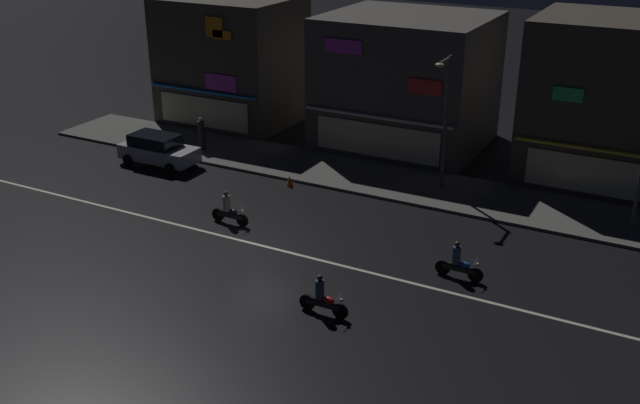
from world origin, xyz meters
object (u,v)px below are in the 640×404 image
at_px(pedestrian_on_sidewalk, 201,135).
at_px(motorcycle_opposite_lane, 229,210).
at_px(parked_car_near_kerb, 158,149).
at_px(motorcycle_lead, 458,263).
at_px(streetlamp_west, 445,112).
at_px(traffic_cone, 290,181).
at_px(motorcycle_following, 322,298).

distance_m(pedestrian_on_sidewalk, motorcycle_opposite_lane, 10.01).
bearing_deg(pedestrian_on_sidewalk, motorcycle_opposite_lane, 164.72).
xyz_separation_m(parked_car_near_kerb, motorcycle_lead, (18.21, -4.48, -0.24)).
distance_m(streetlamp_west, pedestrian_on_sidewalk, 14.17).
height_order(streetlamp_west, parked_car_near_kerb, streetlamp_west).
xyz_separation_m(streetlamp_west, motorcycle_lead, (3.59, -8.04, -3.40)).
bearing_deg(motorcycle_lead, parked_car_near_kerb, 164.48).
relative_size(pedestrian_on_sidewalk, parked_car_near_kerb, 0.44).
distance_m(streetlamp_west, traffic_cone, 8.34).
bearing_deg(pedestrian_on_sidewalk, motorcycle_lead, -171.25).
relative_size(parked_car_near_kerb, motorcycle_lead, 2.26).
distance_m(motorcycle_following, traffic_cone, 12.15).
distance_m(motorcycle_opposite_lane, traffic_cone, 5.14).
xyz_separation_m(motorcycle_lead, motorcycle_following, (-3.35, -4.74, 0.00)).
relative_size(pedestrian_on_sidewalk, motorcycle_lead, 0.99).
distance_m(parked_car_near_kerb, motorcycle_lead, 18.76).
bearing_deg(motorcycle_following, streetlamp_west, -94.96).
height_order(parked_car_near_kerb, motorcycle_following, parked_car_near_kerb).
bearing_deg(traffic_cone, motorcycle_lead, -26.14).
bearing_deg(streetlamp_west, traffic_cone, -156.90).
bearing_deg(streetlamp_west, motorcycle_following, -88.94).
xyz_separation_m(pedestrian_on_sidewalk, traffic_cone, (6.97, -2.16, -0.73)).
bearing_deg(motorcycle_opposite_lane, streetlamp_west, 53.79).
bearing_deg(motorcycle_opposite_lane, parked_car_near_kerb, 154.35).
bearing_deg(parked_car_near_kerb, traffic_cone, 4.72).
bearing_deg(traffic_cone, pedestrian_on_sidewalk, 162.82).
height_order(streetlamp_west, pedestrian_on_sidewalk, streetlamp_west).
distance_m(parked_car_near_kerb, traffic_cone, 7.82).
distance_m(streetlamp_west, motorcycle_opposite_lane, 11.17).
height_order(pedestrian_on_sidewalk, motorcycle_opposite_lane, pedestrian_on_sidewalk).
xyz_separation_m(streetlamp_west, traffic_cone, (-6.85, -2.92, -3.76)).
bearing_deg(motorcycle_lead, pedestrian_on_sidewalk, 155.61).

